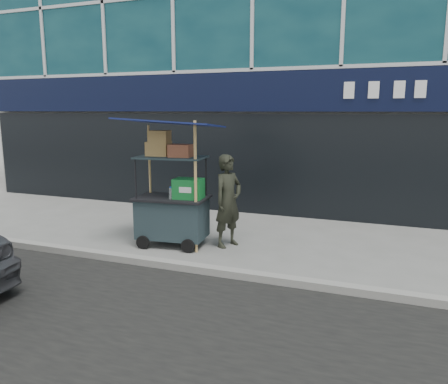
% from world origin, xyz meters
% --- Properties ---
extents(ground, '(80.00, 80.00, 0.00)m').
position_xyz_m(ground, '(0.00, 0.00, 0.00)').
color(ground, slate).
rests_on(ground, ground).
extents(curb, '(80.00, 0.18, 0.12)m').
position_xyz_m(curb, '(0.00, -0.20, 0.06)').
color(curb, gray).
rests_on(curb, ground).
extents(vendor_cart, '(1.87, 1.40, 2.36)m').
position_xyz_m(vendor_cart, '(-0.57, 0.93, 0.83)').
color(vendor_cart, '#1A282C').
rests_on(vendor_cart, ground).
extents(vendor_man, '(0.63, 0.73, 1.70)m').
position_xyz_m(vendor_man, '(0.40, 1.24, 0.85)').
color(vendor_man, black).
rests_on(vendor_man, ground).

